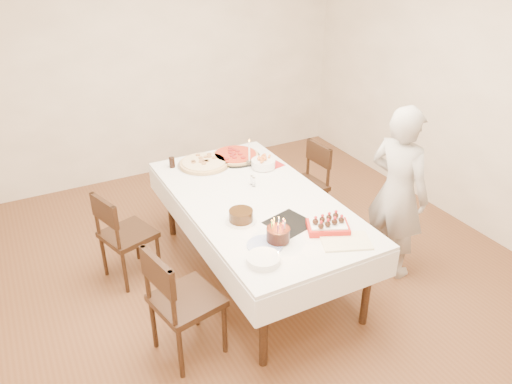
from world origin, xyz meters
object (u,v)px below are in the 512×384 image
chair_left_savory (128,235)px  birthday_cake (278,230)px  chair_right_savory (303,186)px  taper_candle (249,152)px  dining_table (256,237)px  pizza_pepperoni (235,156)px  person (397,193)px  pasta_bowl (263,163)px  cola_glass (172,162)px  strawberry_box (328,226)px  pizza_white (204,163)px  layer_cake (241,216)px  chair_left_dessert (187,300)px

chair_left_savory → birthday_cake: birthday_cake is taller
chair_right_savory → birthday_cake: (-0.96, -1.14, 0.42)m
taper_candle → chair_right_savory: bearing=-5.9°
dining_table → pizza_pepperoni: bearing=75.9°
person → pizza_pepperoni: 1.55m
pasta_bowl → cola_glass: bearing=151.4°
dining_table → strawberry_box: size_ratio=7.16×
pizza_white → birthday_cake: 1.40m
taper_candle → strawberry_box: (0.00, -1.25, -0.10)m
pizza_pepperoni → person: bearing=-55.6°
cola_glass → birthday_cake: bearing=-80.4°
chair_right_savory → pasta_bowl: 0.61m
cola_glass → birthday_cake: 1.52m
chair_right_savory → chair_left_savory: bearing=176.8°
chair_left_savory → taper_candle: taper_candle is taller
chair_right_savory → taper_candle: taper_candle is taller
taper_candle → cola_glass: 0.72m
layer_cake → pizza_white: bearing=82.8°
taper_candle → cola_glass: size_ratio=2.77×
person → strawberry_box: (-0.84, -0.19, 0.03)m
chair_right_savory → person: bearing=-79.6°
pizza_white → pasta_bowl: pasta_bowl is taller
chair_right_savory → taper_candle: 0.74m
strawberry_box → chair_left_dessert: bearing=175.0°
pizza_pepperoni → layer_cake: 1.16m
pizza_white → cola_glass: size_ratio=5.07×
chair_right_savory → cola_glass: (-1.21, 0.36, 0.38)m
pizza_white → taper_candle: bearing=-28.4°
chair_left_savory → pizza_white: 0.96m
dining_table → birthday_cake: bearing=-103.6°
dining_table → pizza_white: bearing=99.3°
dining_table → chair_left_dessert: bearing=-146.0°
pasta_bowl → taper_candle: 0.16m
pizza_pepperoni → pasta_bowl: pasta_bowl is taller
chair_left_dessert → cola_glass: size_ratio=9.34×
strawberry_box → chair_right_savory: bearing=64.6°
cola_glass → chair_left_savory: bearing=-144.3°
chair_left_dessert → birthday_cake: 0.80m
person → cola_glass: person is taller
chair_right_savory → pasta_bowl: size_ratio=3.84×
birthday_cake → dining_table: bearing=76.4°
person → strawberry_box: bearing=89.4°
chair_left_dessert → person: 1.95m
dining_table → chair_left_savory: chair_left_savory is taller
pasta_bowl → chair_left_dessert: bearing=-138.0°
pizza_white → strawberry_box: bearing=-75.5°
taper_candle → birthday_cake: (-0.39, -1.20, -0.04)m
chair_right_savory → pizza_pepperoni: (-0.61, 0.28, 0.35)m
chair_left_savory → pizza_white: bearing=-177.6°
chair_left_dessert → pizza_white: 1.56m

